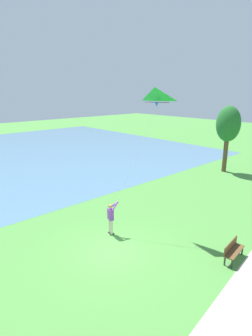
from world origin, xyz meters
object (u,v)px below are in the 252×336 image
flying_kite (155,97)px  park_bench_near_walkway (233,249)px  person_kite_flyer (111,216)px  tree_treeline_left (228,125)px

flying_kite → park_bench_near_walkway: bearing=4.2°
person_kite_flyer → flying_kite: flying_kite is taller
park_bench_near_walkway → tree_treeline_left: bearing=120.4°
park_bench_near_walkway → tree_treeline_left: tree_treeline_left is taller
person_kite_flyer → tree_treeline_left: bearing=97.5°
tree_treeline_left → flying_kite: bearing=-77.9°
person_kite_flyer → park_bench_near_walkway: person_kite_flyer is taller
park_bench_near_walkway → flying_kite: bearing=-175.8°
flying_kite → park_bench_near_walkway: 8.23m
person_kite_flyer → tree_treeline_left: tree_treeline_left is taller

